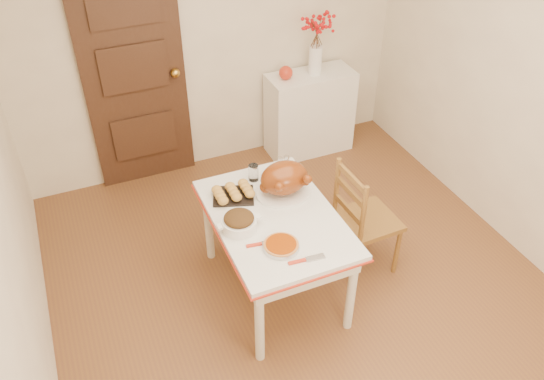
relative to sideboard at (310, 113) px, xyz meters
name	(u,v)px	position (x,y,z in m)	size (l,w,h in m)	color
floor	(310,299)	(-0.86, -1.78, -0.41)	(3.50, 4.00, 0.00)	brown
wall_back	(211,34)	(-0.86, 0.22, 0.84)	(3.50, 0.00, 2.50)	beige
door_back	(134,74)	(-1.56, 0.19, 0.62)	(0.85, 0.06, 2.06)	#3C2418
sideboard	(310,113)	(0.00, 0.00, 0.00)	(0.81, 0.36, 0.81)	white
kitchen_table	(275,254)	(-1.05, -1.59, -0.05)	(0.81, 1.18, 0.70)	silver
chair_oak	(368,218)	(-0.33, -1.62, 0.06)	(0.41, 0.41, 0.92)	brown
berry_vase	(316,45)	(0.03, 0.00, 0.68)	(0.28, 0.28, 0.54)	white
apple	(286,73)	(-0.26, 0.00, 0.47)	(0.12, 0.12, 0.12)	red
turkey_platter	(284,179)	(-0.90, -1.40, 0.42)	(0.39, 0.31, 0.25)	brown
pumpkin_pie	(281,245)	(-1.14, -1.88, 0.32)	(0.23, 0.23, 0.05)	#882E00
stuffing_dish	(239,222)	(-1.31, -1.61, 0.35)	(0.29, 0.23, 0.11)	brown
rolls_tray	(233,193)	(-1.24, -1.29, 0.33)	(0.28, 0.22, 0.07)	gold
pie_server	(307,259)	(-1.04, -2.04, 0.30)	(0.23, 0.07, 0.01)	silver
carving_knife	(268,242)	(-1.20, -1.81, 0.30)	(0.28, 0.07, 0.01)	silver
drinking_glass	(253,173)	(-1.03, -1.16, 0.36)	(0.07, 0.07, 0.12)	white
shaker_pair	(283,162)	(-0.77, -1.10, 0.34)	(0.09, 0.04, 0.09)	white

